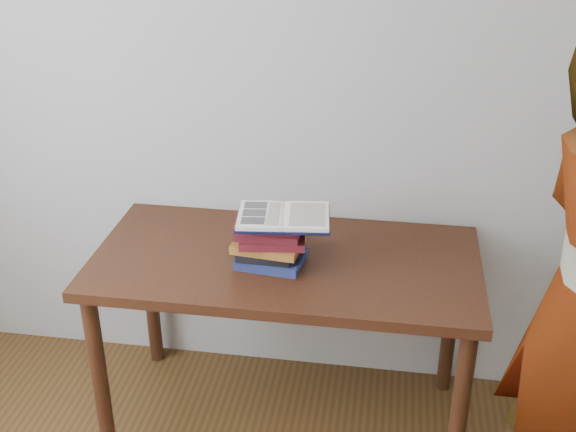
# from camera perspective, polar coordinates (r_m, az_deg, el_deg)

# --- Properties ---
(room_shell) EXTENTS (3.54, 3.54, 2.62)m
(room_shell) POSITION_cam_1_polar(r_m,az_deg,el_deg) (1.14, -19.93, 1.32)
(room_shell) COLOR #B5B4AB
(room_shell) RESTS_ON ground
(desk) EXTENTS (1.42, 0.71, 0.76)m
(desk) POSITION_cam_1_polar(r_m,az_deg,el_deg) (2.70, -0.18, -5.08)
(desk) COLOR #3F210F
(desk) RESTS_ON ground
(book_stack) EXTENTS (0.27, 0.21, 0.18)m
(book_stack) POSITION_cam_1_polar(r_m,az_deg,el_deg) (2.57, -1.49, -2.06)
(book_stack) COLOR #1A1C50
(book_stack) RESTS_ON desk
(open_book) EXTENTS (0.35, 0.26, 0.03)m
(open_book) POSITION_cam_1_polar(r_m,az_deg,el_deg) (2.51, -0.34, -0.06)
(open_book) COLOR black
(open_book) RESTS_ON book_stack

